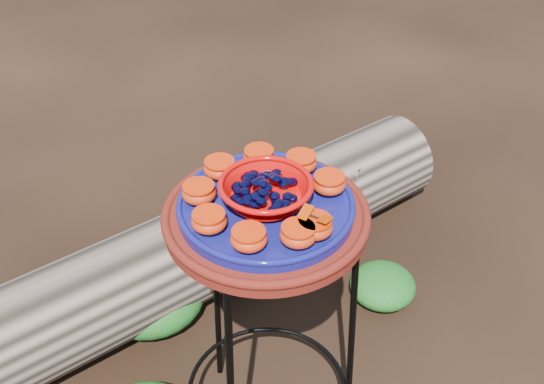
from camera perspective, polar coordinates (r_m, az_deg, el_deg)
plant_stand at (r=1.65m, az=-0.43°, el=-12.06°), size 0.44×0.44×0.70m
terracotta_saucer at (r=1.39m, az=-0.50°, el=-2.22°), size 0.42×0.42×0.03m
cobalt_plate at (r=1.37m, az=-0.51°, el=-1.29°), size 0.36×0.36×0.02m
red_bowl at (r=1.35m, az=-0.51°, el=-0.08°), size 0.18×0.18×0.05m
glass_gems at (r=1.33m, az=-0.52°, el=1.17°), size 0.14×0.14×0.02m
orange_half_0 at (r=1.28m, az=3.59°, el=-2.94°), size 0.07×0.07×0.04m
orange_half_1 at (r=1.39m, az=4.80°, el=0.71°), size 0.07×0.07×0.04m
orange_half_2 at (r=1.44m, az=2.43°, el=2.46°), size 0.07×0.07×0.04m
orange_half_3 at (r=1.46m, az=-1.10°, el=2.93°), size 0.07×0.07×0.04m
orange_half_4 at (r=1.43m, az=-4.40°, el=1.98°), size 0.07×0.07×0.04m
orange_half_5 at (r=1.37m, az=-6.12°, el=-0.08°), size 0.07×0.07×0.04m
orange_half_6 at (r=1.29m, az=-5.29°, el=-2.45°), size 0.07×0.07×0.04m
orange_half_7 at (r=1.25m, az=-1.96°, el=-3.94°), size 0.07×0.07×0.04m
orange_half_8 at (r=1.26m, az=2.19°, el=-3.61°), size 0.07×0.07×0.04m
butterfly at (r=1.26m, az=3.64°, el=-2.06°), size 0.09×0.07×0.01m
driftwood_log at (r=2.20m, az=-4.00°, el=-3.92°), size 1.63×0.48×0.30m
foliage_right at (r=2.21m, az=9.26°, el=-7.65°), size 0.21×0.21×0.11m
foliage_back at (r=2.15m, az=-10.16°, el=-8.33°), size 0.34×0.34×0.17m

